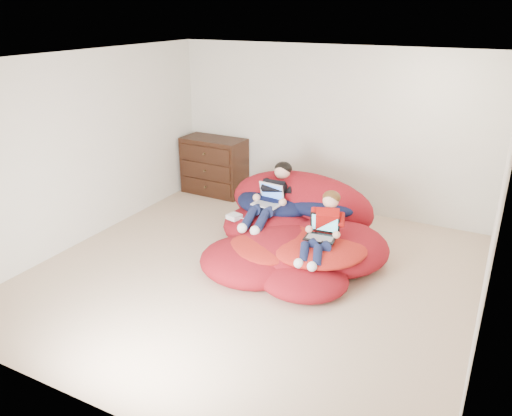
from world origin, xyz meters
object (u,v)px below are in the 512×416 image
at_px(laptop_white, 269,198).
at_px(older_boy, 273,194).
at_px(dresser, 214,166).
at_px(younger_boy, 324,226).
at_px(beanbag_pile, 295,232).
at_px(laptop_black, 322,231).

bearing_deg(laptop_white, older_boy, 90.00).
relative_size(dresser, younger_boy, 1.16).
relative_size(dresser, beanbag_pile, 0.44).
xyz_separation_m(younger_boy, laptop_white, (-0.94, 0.47, 0.02)).
distance_m(beanbag_pile, younger_boy, 0.73).
bearing_deg(laptop_black, dresser, 144.94).
xyz_separation_m(older_boy, laptop_white, (0.00, -0.11, -0.03)).
xyz_separation_m(dresser, older_boy, (1.68, -1.22, 0.18)).
height_order(younger_boy, laptop_black, younger_boy).
bearing_deg(dresser, older_boy, -35.96).
height_order(dresser, laptop_black, dresser).
relative_size(beanbag_pile, younger_boy, 2.65).
relative_size(younger_boy, laptop_white, 2.45).
relative_size(beanbag_pile, laptop_black, 6.63).
distance_m(laptop_white, laptop_black, 1.07).
bearing_deg(laptop_black, younger_boy, 90.00).
bearing_deg(beanbag_pile, dresser, 146.06).
xyz_separation_m(younger_boy, laptop_black, (0.00, -0.04, -0.06)).
relative_size(dresser, laptop_white, 2.84).
bearing_deg(younger_boy, beanbag_pile, 143.23).
bearing_deg(dresser, beanbag_pile, -33.94).
distance_m(younger_boy, laptop_black, 0.07).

